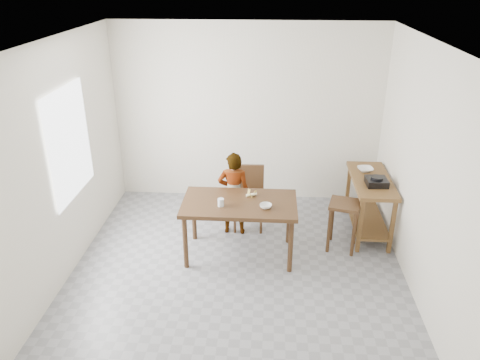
# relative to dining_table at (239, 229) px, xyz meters

# --- Properties ---
(floor) EXTENTS (4.00, 4.00, 0.04)m
(floor) POSITION_rel_dining_table_xyz_m (0.00, -0.30, -0.40)
(floor) COLOR gray
(floor) RESTS_ON ground
(ceiling) EXTENTS (4.00, 4.00, 0.04)m
(ceiling) POSITION_rel_dining_table_xyz_m (0.00, -0.30, 2.35)
(ceiling) COLOR white
(ceiling) RESTS_ON wall_back
(wall_back) EXTENTS (4.00, 0.04, 2.70)m
(wall_back) POSITION_rel_dining_table_xyz_m (0.00, 1.72, 0.98)
(wall_back) COLOR silver
(wall_back) RESTS_ON ground
(wall_front) EXTENTS (4.00, 0.04, 2.70)m
(wall_front) POSITION_rel_dining_table_xyz_m (0.00, -2.32, 0.98)
(wall_front) COLOR silver
(wall_front) RESTS_ON ground
(wall_left) EXTENTS (0.04, 4.00, 2.70)m
(wall_left) POSITION_rel_dining_table_xyz_m (-2.02, -0.30, 0.98)
(wall_left) COLOR silver
(wall_left) RESTS_ON ground
(wall_right) EXTENTS (0.04, 4.00, 2.70)m
(wall_right) POSITION_rel_dining_table_xyz_m (2.02, -0.30, 0.98)
(wall_right) COLOR silver
(wall_right) RESTS_ON ground
(window_pane) EXTENTS (0.02, 1.10, 1.30)m
(window_pane) POSITION_rel_dining_table_xyz_m (-1.97, -0.10, 1.12)
(window_pane) COLOR white
(window_pane) RESTS_ON wall_left
(dining_table) EXTENTS (1.40, 0.80, 0.75)m
(dining_table) POSITION_rel_dining_table_xyz_m (0.00, 0.00, 0.00)
(dining_table) COLOR #3D2614
(dining_table) RESTS_ON floor
(prep_counter) EXTENTS (0.50, 1.20, 0.80)m
(prep_counter) POSITION_rel_dining_table_xyz_m (1.72, 0.70, 0.03)
(prep_counter) COLOR brown
(prep_counter) RESTS_ON floor
(child) EXTENTS (0.43, 0.29, 1.18)m
(child) POSITION_rel_dining_table_xyz_m (-0.12, 0.55, 0.21)
(child) COLOR silver
(child) RESTS_ON floor
(dining_chair) EXTENTS (0.43, 0.43, 0.87)m
(dining_chair) POSITION_rel_dining_table_xyz_m (0.08, 0.71, 0.06)
(dining_chair) COLOR #3D2614
(dining_chair) RESTS_ON floor
(stool) EXTENTS (0.45, 0.45, 0.66)m
(stool) POSITION_rel_dining_table_xyz_m (1.32, 0.24, -0.05)
(stool) COLOR #3D2614
(stool) RESTS_ON floor
(glass_tumbler) EXTENTS (0.08, 0.08, 0.09)m
(glass_tumbler) POSITION_rel_dining_table_xyz_m (-0.22, -0.12, 0.42)
(glass_tumbler) COLOR silver
(glass_tumbler) RESTS_ON dining_table
(small_bowl) EXTENTS (0.19, 0.19, 0.05)m
(small_bowl) POSITION_rel_dining_table_xyz_m (0.32, -0.13, 0.40)
(small_bowl) COLOR white
(small_bowl) RESTS_ON dining_table
(banana) EXTENTS (0.18, 0.15, 0.05)m
(banana) POSITION_rel_dining_table_xyz_m (0.14, 0.17, 0.40)
(banana) COLOR #FFEA43
(banana) RESTS_ON dining_table
(serving_bowl) EXTENTS (0.23, 0.23, 0.05)m
(serving_bowl) POSITION_rel_dining_table_xyz_m (1.67, 0.95, 0.45)
(serving_bowl) COLOR white
(serving_bowl) RESTS_ON prep_counter
(gas_burner) EXTENTS (0.28, 0.28, 0.09)m
(gas_burner) POSITION_rel_dining_table_xyz_m (1.74, 0.50, 0.47)
(gas_burner) COLOR black
(gas_burner) RESTS_ON prep_counter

